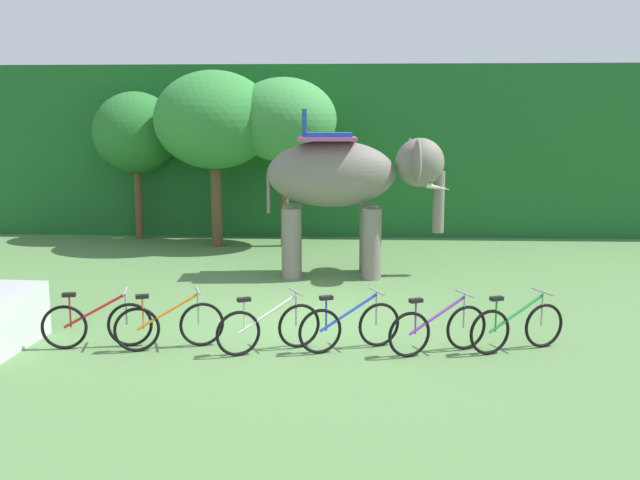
{
  "coord_description": "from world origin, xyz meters",
  "views": [
    {
      "loc": [
        0.88,
        -12.31,
        3.57
      ],
      "look_at": [
        0.24,
        1.0,
        1.3
      ],
      "focal_mm": 40.03,
      "sensor_mm": 36.0,
      "label": 1
    }
  ],
  "objects": [
    {
      "name": "tree_right",
      "position": [
        -3.0,
        7.48,
        3.52
      ],
      "size": [
        3.32,
        3.32,
        4.89
      ],
      "color": "brown",
      "rests_on": "ground"
    },
    {
      "name": "bike_blue",
      "position": [
        0.83,
        -1.6,
        0.39
      ],
      "size": [
        1.59,
        0.79,
        0.92
      ],
      "color": "black",
      "rests_on": "ground"
    },
    {
      "name": "bike_red",
      "position": [
        -3.15,
        -1.68,
        0.39
      ],
      "size": [
        1.69,
        0.54,
        0.92
      ],
      "color": "black",
      "rests_on": "ground"
    },
    {
      "name": "tree_center",
      "position": [
        -1.08,
        7.59,
        3.53
      ],
      "size": [
        2.92,
        2.92,
        4.7
      ],
      "color": "brown",
      "rests_on": "ground"
    },
    {
      "name": "bike_orange",
      "position": [
        -1.99,
        -1.68,
        0.39
      ],
      "size": [
        1.63,
        0.7,
        0.92
      ],
      "color": "black",
      "rests_on": "ground"
    },
    {
      "name": "tree_center_right",
      "position": [
        -5.58,
        8.65,
        3.16
      ],
      "size": [
        2.49,
        2.49,
        4.37
      ],
      "color": "brown",
      "rests_on": "ground"
    },
    {
      "name": "bike_white",
      "position": [
        -0.42,
        -1.74,
        0.39
      ],
      "size": [
        1.55,
        0.85,
        0.92
      ],
      "color": "black",
      "rests_on": "ground"
    },
    {
      "name": "elephant",
      "position": [
        0.69,
        3.81,
        2.2
      ],
      "size": [
        4.18,
        2.09,
        3.78
      ],
      "color": "slate",
      "rests_on": "ground"
    },
    {
      "name": "bike_green",
      "position": [
        3.42,
        -1.52,
        0.39
      ],
      "size": [
        1.59,
        0.79,
        0.92
      ],
      "color": "black",
      "rests_on": "ground"
    },
    {
      "name": "foliage_hedge",
      "position": [
        0.0,
        12.25,
        2.59
      ],
      "size": [
        36.0,
        6.0,
        5.17
      ],
      "primitive_type": "cube",
      "color": "#1E6028",
      "rests_on": "ground"
    },
    {
      "name": "bike_purple",
      "position": [
        2.18,
        -1.69,
        0.39
      ],
      "size": [
        1.58,
        0.8,
        0.92
      ],
      "color": "black",
      "rests_on": "ground"
    },
    {
      "name": "ground_plane",
      "position": [
        0.0,
        0.0,
        0.0
      ],
      "size": [
        80.0,
        80.0,
        0.0
      ],
      "primitive_type": "plane",
      "color": "#567F47"
    }
  ]
}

